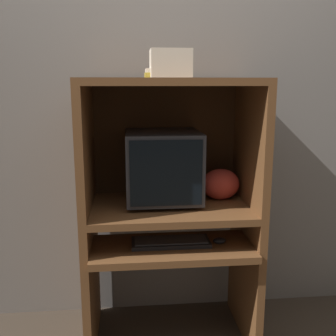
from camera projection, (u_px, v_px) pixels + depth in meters
name	position (u px, v px, depth m)	size (l,w,h in m)	color
wall_back	(164.00, 103.00, 2.32)	(6.00, 0.06, 2.60)	gray
desk_base	(170.00, 276.00, 2.15)	(0.90, 0.60, 0.60)	brown
desk_monitor_shelf	(170.00, 212.00, 2.11)	(0.90, 0.56, 0.18)	brown
hutch_upper	(169.00, 124.00, 2.04)	(0.90, 0.56, 0.66)	brown
crt_monitor	(163.00, 166.00, 2.11)	(0.39, 0.40, 0.39)	#333338
keyboard	(171.00, 242.00, 2.02)	(0.40, 0.15, 0.03)	black
mouse	(219.00, 241.00, 2.03)	(0.07, 0.05, 0.03)	black
snack_bag	(221.00, 184.00, 2.18)	(0.21, 0.16, 0.17)	#BC382D
book_stack	(161.00, 74.00, 1.99)	(0.16, 0.13, 0.05)	gold
storage_box	(171.00, 64.00, 1.92)	(0.20, 0.17, 0.14)	beige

